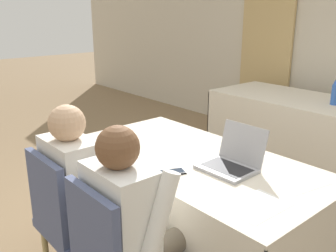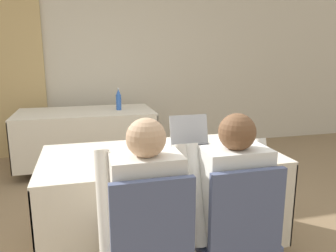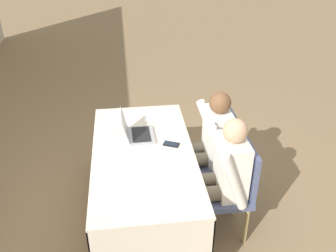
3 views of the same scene
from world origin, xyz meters
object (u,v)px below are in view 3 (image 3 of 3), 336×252
chair_near_left (232,186)px  person_white_shirt (209,141)px  person_checkered_shirt (222,173)px  chair_near_right (219,154)px  laptop (137,132)px  cell_phone (171,144)px

chair_near_left → person_white_shirt: 0.52m
person_checkered_shirt → chair_near_right: bearing=168.1°
laptop → person_checkered_shirt: (-0.51, -0.68, -0.14)m
chair_near_right → person_white_shirt: bearing=-90.0°
chair_near_right → cell_phone: bearing=-72.7°
person_checkered_shirt → person_white_shirt: 0.49m
chair_near_left → person_white_shirt: size_ratio=0.78×
person_white_shirt → person_checkered_shirt: bearing=0.0°
laptop → cell_phone: laptop is taller
person_checkered_shirt → person_white_shirt: size_ratio=1.00×
cell_phone → person_checkered_shirt: person_checkered_shirt is taller
chair_near_right → person_white_shirt: 0.19m
chair_near_left → person_checkered_shirt: person_checkered_shirt is taller
cell_phone → chair_near_right: 0.57m
chair_near_left → person_white_shirt: (0.49, 0.10, 0.16)m
cell_phone → person_white_shirt: (0.15, -0.38, -0.10)m
laptop → chair_near_left: (-0.51, -0.78, -0.30)m
chair_near_right → person_checkered_shirt: size_ratio=0.78×
cell_phone → person_checkered_shirt: size_ratio=0.14×
laptop → person_checkered_shirt: person_checkered_shirt is taller
chair_near_right → person_white_shirt: person_white_shirt is taller
cell_phone → person_checkered_shirt: 0.52m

